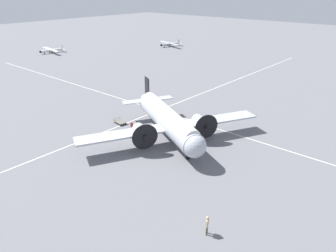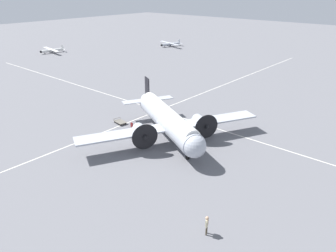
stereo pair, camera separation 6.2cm
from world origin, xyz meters
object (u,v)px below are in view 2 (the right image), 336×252
(suitcase_near_door, at_px, (132,125))
(light_aircraft_distant, at_px, (52,50))
(crew_foreground, at_px, (207,223))
(baggage_cart, at_px, (120,122))
(airliner_main, at_px, (169,121))
(light_aircraft_taxiing, at_px, (170,44))

(suitcase_near_door, height_order, light_aircraft_distant, light_aircraft_distant)
(crew_foreground, xyz_separation_m, baggage_cart, (22.05, -10.48, -0.76))
(crew_foreground, height_order, suitcase_near_door, crew_foreground)
(airliner_main, height_order, baggage_cart, airliner_main)
(baggage_cart, bearing_deg, light_aircraft_taxiing, 133.50)
(crew_foreground, distance_m, baggage_cart, 24.43)
(airliner_main, xyz_separation_m, light_aircraft_distant, (63.20, -21.42, -1.78))
(suitcase_near_door, relative_size, light_aircraft_distant, 0.07)
(light_aircraft_taxiing, bearing_deg, baggage_cart, 49.12)
(light_aircraft_taxiing, bearing_deg, crew_foreground, 57.42)
(light_aircraft_taxiing, bearing_deg, light_aircraft_distant, -16.65)
(crew_foreground, relative_size, baggage_cart, 0.84)
(suitcase_near_door, height_order, baggage_cart, suitcase_near_door)
(airliner_main, xyz_separation_m, light_aircraft_taxiing, (44.47, -51.97, -1.77))
(baggage_cart, height_order, light_aircraft_distant, light_aircraft_distant)
(baggage_cart, bearing_deg, airliner_main, 12.58)
(suitcase_near_door, bearing_deg, airliner_main, -177.57)
(baggage_cart, height_order, light_aircraft_taxiing, light_aircraft_taxiing)
(airliner_main, bearing_deg, light_aircraft_distant, -171.47)
(crew_foreground, height_order, light_aircraft_taxiing, light_aircraft_taxiing)
(baggage_cart, bearing_deg, crew_foreground, -16.18)
(suitcase_near_door, xyz_separation_m, light_aircraft_distant, (56.60, -21.70, 0.49))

